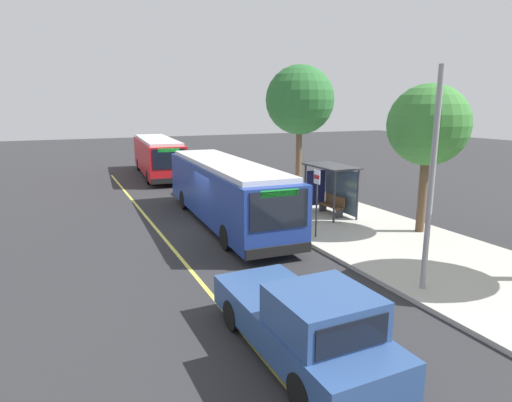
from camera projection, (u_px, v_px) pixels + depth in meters
name	position (u px, v px, depth m)	size (l,w,h in m)	color
ground_plane	(209.00, 229.00, 19.68)	(120.00, 120.00, 0.00)	#2B2B2D
sidewalk_curb	(321.00, 214.00, 22.10)	(44.00, 6.40, 0.15)	#B7B2A8
lane_stripe_center	(161.00, 234.00, 18.79)	(36.00, 0.14, 0.01)	#E0D64C
transit_bus_main	(225.00, 190.00, 20.24)	(12.15, 3.10, 2.95)	navy
transit_bus_second	(158.00, 155.00, 34.08)	(11.71, 3.43, 2.95)	red
pickup_truck	(304.00, 323.00, 9.39)	(5.43, 2.09, 1.85)	#2D4C84
bus_shelter	(331.00, 179.00, 21.35)	(2.90, 1.60, 2.48)	#333338
waiting_bench	(332.00, 205.00, 21.56)	(1.60, 0.48, 0.95)	brown
route_sign_post	(317.00, 194.00, 17.59)	(0.44, 0.08, 2.80)	#333338
street_tree_upstreet	(428.00, 126.00, 17.78)	(3.34, 3.34, 6.20)	brown
street_tree_downstreet	(300.00, 100.00, 26.21)	(4.15, 4.15, 7.71)	brown
utility_pole	(432.00, 182.00, 12.24)	(0.16, 0.16, 6.40)	gray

